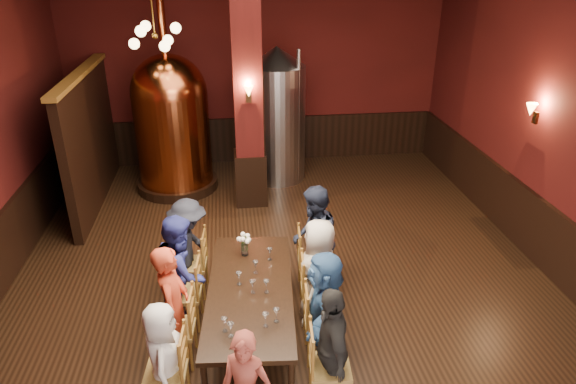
{
  "coord_description": "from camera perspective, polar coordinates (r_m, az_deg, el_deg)",
  "views": [
    {
      "loc": [
        -0.68,
        -6.09,
        4.39
      ],
      "look_at": [
        0.09,
        0.2,
        1.39
      ],
      "focal_mm": 32.0,
      "sensor_mm": 36.0,
      "label": 1
    }
  ],
  "objects": [
    {
      "name": "pendant_cluster",
      "position": [
        9.15,
        -14.58,
        16.44
      ],
      "size": [
        0.9,
        0.9,
        1.7
      ],
      "primitive_type": null,
      "color": "#A57226",
      "rests_on": "room"
    },
    {
      "name": "wine_glass_6",
      "position": [
        6.09,
        -2.41,
        -10.44
      ],
      "size": [
        0.07,
        0.07,
        0.17
      ],
      "primitive_type": null,
      "color": "white",
      "rests_on": "dining_table"
    },
    {
      "name": "person_0",
      "position": [
        5.61,
        -13.62,
        -17.5
      ],
      "size": [
        0.42,
        0.63,
        1.28
      ],
      "primitive_type": "imported",
      "rotation": [
        0.0,
        0.0,
        1.55
      ],
      "color": "white",
      "rests_on": "ground"
    },
    {
      "name": "chair_0",
      "position": [
        5.74,
        -13.42,
        -18.84
      ],
      "size": [
        0.5,
        0.5,
        0.92
      ],
      "primitive_type": null,
      "rotation": [
        0.0,
        0.0,
        -1.65
      ],
      "color": "brown",
      "rests_on": "ground"
    },
    {
      "name": "wainscot_back",
      "position": [
        11.74,
        -3.32,
        5.92
      ],
      "size": [
        7.9,
        0.08,
        1.0
      ],
      "primitive_type": "cube",
      "color": "black",
      "rests_on": "ground"
    },
    {
      "name": "room",
      "position": [
        6.5,
        -0.6,
        6.06
      ],
      "size": [
        10.0,
        10.02,
        4.5
      ],
      "color": "black",
      "rests_on": "ground"
    },
    {
      "name": "chair_2",
      "position": [
        6.74,
        -11.47,
        -10.99
      ],
      "size": [
        0.5,
        0.5,
        0.92
      ],
      "primitive_type": null,
      "rotation": [
        0.0,
        0.0,
        -1.65
      ],
      "color": "brown",
      "rests_on": "ground"
    },
    {
      "name": "wine_glass_1",
      "position": [
        5.59,
        -7.05,
        -14.44
      ],
      "size": [
        0.07,
        0.07,
        0.17
      ],
      "primitive_type": null,
      "color": "white",
      "rests_on": "dining_table"
    },
    {
      "name": "chair_7",
      "position": [
        7.22,
        2.84,
        -7.7
      ],
      "size": [
        0.5,
        0.5,
        0.92
      ],
      "primitive_type": null,
      "rotation": [
        0.0,
        0.0,
        1.49
      ],
      "color": "brown",
      "rests_on": "ground"
    },
    {
      "name": "sconce_wall",
      "position": [
        8.56,
        25.9,
        7.95
      ],
      "size": [
        0.2,
        0.2,
        0.36
      ],
      "primitive_type": null,
      "rotation": [
        0.0,
        0.0,
        1.57
      ],
      "color": "black",
      "rests_on": "room"
    },
    {
      "name": "person_6",
      "position": [
        6.52,
        3.41,
        -8.93
      ],
      "size": [
        0.64,
        0.81,
        1.45
      ],
      "primitive_type": "imported",
      "rotation": [
        0.0,
        0.0,
        4.44
      ],
      "color": "beige",
      "rests_on": "ground"
    },
    {
      "name": "dining_table",
      "position": [
        6.25,
        -4.23,
        -11.11
      ],
      "size": [
        1.19,
        2.47,
        0.75
      ],
      "rotation": [
        0.0,
        0.0,
        -0.08
      ],
      "color": "black",
      "rests_on": "ground"
    },
    {
      "name": "wine_glass_0",
      "position": [
        5.67,
        -1.31,
        -13.55
      ],
      "size": [
        0.07,
        0.07,
        0.17
      ],
      "primitive_type": null,
      "color": "white",
      "rests_on": "dining_table"
    },
    {
      "name": "steel_vessel",
      "position": [
        10.47,
        -1.2,
        8.53
      ],
      "size": [
        1.35,
        1.35,
        2.73
      ],
      "rotation": [
        0.0,
        0.0,
        0.21
      ],
      "color": "#B2B2B7",
      "rests_on": "ground"
    },
    {
      "name": "chair_6",
      "position": [
        6.68,
        3.35,
        -10.83
      ],
      "size": [
        0.5,
        0.5,
        0.92
      ],
      "primitive_type": null,
      "rotation": [
        0.0,
        0.0,
        1.49
      ],
      "color": "brown",
      "rests_on": "ground"
    },
    {
      "name": "chair_4",
      "position": [
        5.66,
        4.68,
        -18.77
      ],
      "size": [
        0.5,
        0.5,
        0.92
      ],
      "primitive_type": null,
      "rotation": [
        0.0,
        0.0,
        1.49
      ],
      "color": "brown",
      "rests_on": "ground"
    },
    {
      "name": "chair_5",
      "position": [
        6.16,
        3.94,
        -14.44
      ],
      "size": [
        0.5,
        0.5,
        0.92
      ],
      "primitive_type": null,
      "rotation": [
        0.0,
        0.0,
        1.49
      ],
      "color": "brown",
      "rests_on": "ground"
    },
    {
      "name": "wine_glass_5",
      "position": [
        6.43,
        -3.63,
        -8.32
      ],
      "size": [
        0.07,
        0.07,
        0.17
      ],
      "primitive_type": null,
      "color": "white",
      "rests_on": "dining_table"
    },
    {
      "name": "person_7",
      "position": [
        7.05,
        2.9,
        -5.45
      ],
      "size": [
        0.52,
        0.83,
        1.58
      ],
      "primitive_type": "imported",
      "rotation": [
        0.0,
        0.0,
        4.51
      ],
      "color": "#1B2136",
      "rests_on": "ground"
    },
    {
      "name": "chair_3",
      "position": [
        7.28,
        -10.73,
        -7.87
      ],
      "size": [
        0.5,
        0.5,
        0.92
      ],
      "primitive_type": null,
      "rotation": [
        0.0,
        0.0,
        -1.65
      ],
      "color": "brown",
      "rests_on": "ground"
    },
    {
      "name": "column",
      "position": [
        9.16,
        -4.53,
        11.71
      ],
      "size": [
        0.58,
        0.58,
        4.5
      ],
      "primitive_type": "cube",
      "color": "#49100F",
      "rests_on": "ground"
    },
    {
      "name": "copper_kettle",
      "position": [
        10.24,
        -12.77,
        7.6
      ],
      "size": [
        1.71,
        1.71,
        3.8
      ],
      "rotation": [
        0.0,
        0.0,
        0.23
      ],
      "color": "black",
      "rests_on": "ground"
    },
    {
      "name": "wine_glass_7",
      "position": [
        6.25,
        -5.48,
        -9.53
      ],
      "size": [
        0.07,
        0.07,
        0.17
      ],
      "primitive_type": null,
      "color": "white",
      "rests_on": "dining_table"
    },
    {
      "name": "person_5",
      "position": [
        6.0,
        4.02,
        -12.62
      ],
      "size": [
        0.62,
        1.36,
        1.42
      ],
      "primitive_type": "imported",
      "rotation": [
        0.0,
        0.0,
        4.56
      ],
      "color": "#325C96",
      "rests_on": "ground"
    },
    {
      "name": "person_3",
      "position": [
        7.15,
        -10.9,
        -6.13
      ],
      "size": [
        0.71,
        1.02,
        1.44
      ],
      "primitive_type": "imported",
      "rotation": [
        0.0,
        0.0,
        1.37
      ],
      "color": "black",
      "rests_on": "ground"
    },
    {
      "name": "partition",
      "position": [
        10.14,
        -21.09,
        5.25
      ],
      "size": [
        0.22,
        3.5,
        2.4
      ],
      "primitive_type": "cube",
      "color": "black",
      "rests_on": "ground"
    },
    {
      "name": "wine_glass_4",
      "position": [
        6.68,
        -2.03,
        -6.91
      ],
      "size": [
        0.07,
        0.07,
        0.17
      ],
      "primitive_type": null,
      "color": "white",
      "rests_on": "dining_table"
    },
    {
      "name": "sconce_column",
      "position": [
        8.88,
        -4.42,
        10.95
      ],
      "size": [
        0.2,
        0.2,
        0.36
      ],
      "primitive_type": null,
      "rotation": [
        0.0,
        0.0,
        3.14
      ],
      "color": "black",
      "rests_on": "column"
    },
    {
      "name": "rose_vase",
      "position": [
        6.73,
        -4.88,
        -5.46
      ],
      "size": [
        0.19,
        0.19,
        0.32
      ],
      "color": "white",
      "rests_on": "dining_table"
    },
    {
      "name": "wine_glass_3",
      "position": [
        6.1,
        -3.96,
        -10.46
      ],
      "size": [
        0.07,
        0.07,
        0.17
      ],
      "primitive_type": null,
      "color": "white",
      "rests_on": "dining_table"
    },
    {
      "name": "wine_glass_8",
      "position": [
        5.53,
        -6.38,
        -14.97
      ],
      "size": [
        0.07,
        0.07,
        0.17
      ],
      "primitive_type": null,
      "color": "white",
      "rests_on": "dining_table"
    },
    {
      "name": "person_1",
      "position": [
        6.04,
        -12.62,
        -12.32
      ],
      "size": [
        0.41,
        0.59,
        1.54
      ],
      "primitive_type": "imported",
      "rotation": [
        0.0,
        0.0,
        1.49
      ],
      "color": "#B6371F",
      "rests_on": "ground"
    },
    {
      "name": "wainscot_right",
      "position": [
        8.59,
        26.8,
        -4.6
      ],
      "size": [
        0.08,
        9.9,
        1.0
      ],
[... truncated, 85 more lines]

